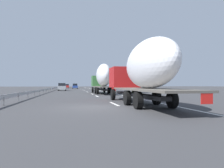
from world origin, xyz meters
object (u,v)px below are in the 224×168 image
car_silver_hatch (62,87)px  car_red_compact (67,86)px  truck_trailing (142,70)px  truck_lead (103,78)px  car_black_suv (67,86)px  road_sign (106,82)px  car_blue_sedan (75,86)px

car_silver_hatch → car_red_compact: car_silver_hatch is taller
truck_trailing → car_silver_hatch: bearing=10.7°
truck_lead → car_red_compact: 57.18m
car_black_suv → road_sign: bearing=-169.9°
truck_trailing → car_black_suv: size_ratio=3.32×
truck_trailing → car_black_suv: bearing=4.5°
truck_trailing → car_silver_hatch: (38.19, 7.24, -1.57)m
truck_trailing → car_black_suv: (91.61, 7.18, -1.57)m
truck_trailing → car_black_suv: truck_trailing is taller
car_silver_hatch → truck_trailing: bearing=-169.3°
truck_trailing → car_blue_sedan: (63.96, 3.66, -1.55)m
car_red_compact → road_sign: road_sign is taller
truck_trailing → car_red_compact: size_ratio=3.37×
truck_trailing → car_silver_hatch: size_ratio=3.45×
car_blue_sedan → road_sign: (-30.00, -6.76, 1.07)m
truck_lead → car_silver_hatch: bearing=20.9°
car_blue_sedan → car_red_compact: (12.02, 3.25, -0.05)m
car_silver_hatch → road_sign: road_sign is taller
car_silver_hatch → car_red_compact: size_ratio=0.97×
truck_trailing → car_silver_hatch: truck_trailing is taller
car_blue_sedan → truck_trailing: bearing=-176.7°
car_red_compact → car_blue_sedan: bearing=-164.9°
car_silver_hatch → road_sign: size_ratio=1.40×
car_silver_hatch → car_black_suv: car_silver_hatch is taller
car_blue_sedan → road_sign: road_sign is taller
car_black_suv → road_sign: size_ratio=1.45×
car_red_compact → truck_lead: bearing=-173.1°
car_red_compact → car_black_suv: bearing=1.0°
car_blue_sedan → car_silver_hatch: bearing=172.1°
truck_lead → truck_trailing: 19.25m
truck_lead → truck_trailing: truck_lead is taller
car_silver_hatch → car_blue_sedan: (25.77, -3.58, 0.02)m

